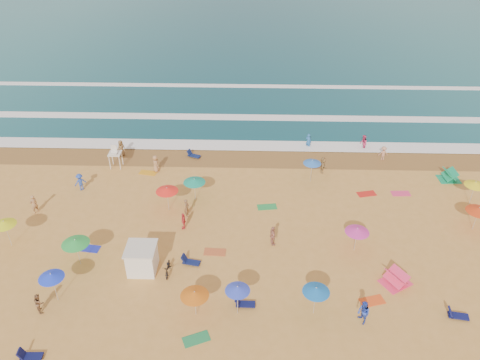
{
  "coord_description": "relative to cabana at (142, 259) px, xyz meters",
  "views": [
    {
      "loc": [
        2.49,
        -29.37,
        24.63
      ],
      "look_at": [
        1.48,
        6.0,
        1.5
      ],
      "focal_mm": 35.0,
      "sensor_mm": 36.0,
      "label": 1
    }
  ],
  "objects": [
    {
      "name": "wet_sand",
      "position": [
        5.42,
        16.59,
        -0.99
      ],
      "size": [
        220.0,
        220.0,
        0.0
      ],
      "primitive_type": "plane",
      "color": "olive",
      "rests_on": "ground"
    },
    {
      "name": "cabana_roof",
      "position": [
        0.0,
        0.0,
        1.06
      ],
      "size": [
        2.2,
        2.2,
        0.12
      ],
      "primitive_type": "cube",
      "color": "silver",
      "rests_on": "cabana"
    },
    {
      "name": "bicycle",
      "position": [
        1.9,
        -0.3,
        -0.52
      ],
      "size": [
        0.7,
        1.85,
        0.96
      ],
      "primitive_type": "imported",
      "rotation": [
        0.0,
        0.0,
        0.04
      ],
      "color": "black",
      "rests_on": "ground"
    },
    {
      "name": "beach_umbrellas",
      "position": [
        8.05,
        2.05,
        1.14
      ],
      "size": [
        47.26,
        27.9,
        0.73
      ],
      "color": "blue",
      "rests_on": "ground"
    },
    {
      "name": "towels",
      "position": [
        6.21,
        2.47,
        -0.98
      ],
      "size": [
        38.73,
        23.1,
        0.03
      ],
      "color": "#CC5D19",
      "rests_on": "ground"
    },
    {
      "name": "ocean",
      "position": [
        5.42,
        88.09,
        -1.0
      ],
      "size": [
        220.0,
        140.0,
        0.18
      ],
      "primitive_type": "cube",
      "color": "#0C4756",
      "rests_on": "ground"
    },
    {
      "name": "beachgoers",
      "position": [
        4.65,
        8.28,
        -0.19
      ],
      "size": [
        41.99,
        24.58,
        2.04
      ],
      "color": "#B6745F",
      "rests_on": "ground"
    },
    {
      "name": "lifeguard_stand",
      "position": [
        -5.62,
        14.48,
        0.05
      ],
      "size": [
        1.2,
        1.2,
        2.1
      ],
      "primitive_type": null,
      "color": "white",
      "rests_on": "ground"
    },
    {
      "name": "surf_foam",
      "position": [
        5.42,
        25.41,
        -0.9
      ],
      "size": [
        200.0,
        18.7,
        0.05
      ],
      "color": "white",
      "rests_on": "ground"
    },
    {
      "name": "loungers",
      "position": [
        11.02,
        -0.67,
        -0.83
      ],
      "size": [
        49.21,
        29.38,
        0.34
      ],
      "color": "#0E1246",
      "rests_on": "ground"
    },
    {
      "name": "cabana",
      "position": [
        0.0,
        0.0,
        0.0
      ],
      "size": [
        2.0,
        2.0,
        2.0
      ],
      "primitive_type": "cube",
      "color": "white",
      "rests_on": "ground"
    },
    {
      "name": "ground",
      "position": [
        5.42,
        4.09,
        -1.0
      ],
      "size": [
        220.0,
        220.0,
        0.0
      ],
      "primitive_type": "plane",
      "color": "gold",
      "rests_on": "ground"
    },
    {
      "name": "popup_tents",
      "position": [
        22.69,
        6.12,
        -0.4
      ],
      "size": [
        10.88,
        15.97,
        1.2
      ],
      "color": "#FF3868",
      "rests_on": "ground"
    }
  ]
}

